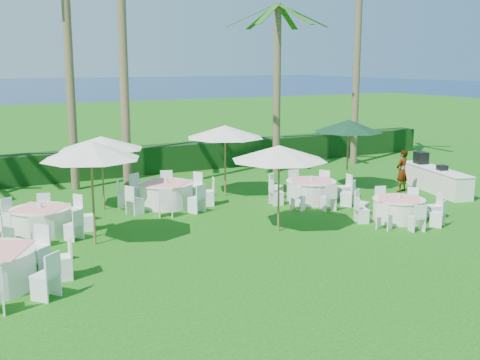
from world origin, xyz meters
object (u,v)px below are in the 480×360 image
object	(u,v)px
banquet_table_e	(166,194)
umbrella_a	(91,150)
banquet_table_f	(311,191)
umbrella_b	(279,153)
umbrella_c	(101,143)
staff_person	(402,171)
buffet_table	(435,179)
banquet_table_d	(41,220)
banquet_table_c	(398,209)
umbrella_green	(349,126)
umbrella_d	(225,132)

from	to	relation	value
banquet_table_e	umbrella_a	world-z (taller)	umbrella_a
banquet_table_f	umbrella_b	bearing A→B (deg)	-138.72
umbrella_c	staff_person	size ratio (longest dim) A/B	1.75
buffet_table	staff_person	bearing A→B (deg)	156.54
banquet_table_d	staff_person	distance (m)	13.10
banquet_table_c	banquet_table_f	size ratio (longest dim) A/B	0.90
banquet_table_f	umbrella_green	world-z (taller)	umbrella_green
banquet_table_e	banquet_table_f	distance (m)	5.05
umbrella_green	buffet_table	world-z (taller)	umbrella_green
umbrella_d	staff_person	size ratio (longest dim) A/B	1.79
banquet_table_c	banquet_table_d	distance (m)	10.71
umbrella_d	buffet_table	world-z (taller)	umbrella_d
umbrella_a	umbrella_c	world-z (taller)	umbrella_a
umbrella_d	staff_person	distance (m)	6.88
banquet_table_c	umbrella_a	distance (m)	9.43
banquet_table_d	buffet_table	xyz separation A→B (m)	(14.28, -1.16, 0.08)
umbrella_c	staff_person	world-z (taller)	umbrella_c
umbrella_green	banquet_table_f	bearing A→B (deg)	-156.48
banquet_table_f	umbrella_c	distance (m)	7.35
umbrella_d	buffet_table	xyz separation A→B (m)	(7.41, -3.05, -1.90)
banquet_table_c	banquet_table_e	world-z (taller)	banquet_table_e
banquet_table_f	umbrella_b	world-z (taller)	umbrella_b
umbrella_d	staff_person	world-z (taller)	umbrella_d
banquet_table_f	umbrella_a	distance (m)	8.42
banquet_table_c	umbrella_d	distance (m)	6.79
banquet_table_d	umbrella_green	world-z (taller)	umbrella_green
banquet_table_d	staff_person	size ratio (longest dim) A/B	1.87
staff_person	umbrella_b	bearing A→B (deg)	2.91
umbrella_b	banquet_table_e	bearing A→B (deg)	111.50
banquet_table_d	banquet_table_c	bearing A→B (deg)	-20.75
staff_person	umbrella_green	bearing A→B (deg)	-53.94
banquet_table_c	staff_person	xyz separation A→B (m)	(3.06, 3.15, 0.42)
umbrella_a	umbrella_d	xyz separation A→B (m)	(5.81, 3.69, -0.20)
banquet_table_f	buffet_table	distance (m)	5.25
banquet_table_e	buffet_table	xyz separation A→B (m)	(9.91, -2.56, 0.04)
banquet_table_c	umbrella_c	size ratio (longest dim) A/B	1.00
umbrella_a	banquet_table_e	bearing A→B (deg)	44.03
umbrella_b	umbrella_c	world-z (taller)	umbrella_b
banquet_table_d	umbrella_d	xyz separation A→B (m)	(6.88, 1.89, 1.97)
banquet_table_c	banquet_table_f	bearing A→B (deg)	105.39
umbrella_a	umbrella_c	size ratio (longest dim) A/B	1.01
banquet_table_e	umbrella_green	distance (m)	7.42
umbrella_b	umbrella_green	world-z (taller)	umbrella_green
banquet_table_c	umbrella_b	xyz separation A→B (m)	(-3.90, 0.77, 1.93)
banquet_table_e	umbrella_b	size ratio (longest dim) A/B	1.14
buffet_table	banquet_table_c	bearing A→B (deg)	-148.34
banquet_table_e	umbrella_d	bearing A→B (deg)	11.02
banquet_table_e	umbrella_green	size ratio (longest dim) A/B	1.18
banquet_table_f	umbrella_b	xyz separation A→B (m)	(-2.97, -2.61, 1.89)
banquet_table_c	umbrella_green	world-z (taller)	umbrella_green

